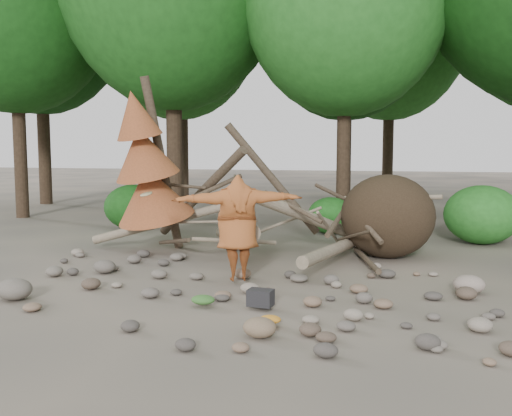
# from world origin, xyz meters

# --- Properties ---
(ground) EXTENTS (120.00, 120.00, 0.00)m
(ground) POSITION_xyz_m (0.00, 0.00, 0.00)
(ground) COLOR #514C44
(ground) RESTS_ON ground
(deadfall_pile) EXTENTS (8.55, 5.24, 3.30)m
(deadfall_pile) POSITION_xyz_m (2.02, 4.24, 0.95)
(deadfall_pile) COLOR #332619
(deadfall_pile) RESTS_ON ground
(dead_conifer) EXTENTS (2.06, 2.16, 4.35)m
(dead_conifer) POSITION_xyz_m (-3.12, 3.37, 2.11)
(dead_conifer) COLOR #4C3F30
(dead_conifer) RESTS_ON ground
(bush_left) EXTENTS (1.80, 1.80, 1.44)m
(bush_left) POSITION_xyz_m (-5.50, 7.20, 0.72)
(bush_left) COLOR #175015
(bush_left) RESTS_ON ground
(bush_mid) EXTENTS (1.40, 1.40, 1.12)m
(bush_mid) POSITION_xyz_m (0.80, 7.80, 0.56)
(bush_mid) COLOR #20661D
(bush_mid) RESTS_ON ground
(bush_right) EXTENTS (2.00, 2.00, 1.60)m
(bush_right) POSITION_xyz_m (5.00, 7.00, 0.80)
(bush_right) COLOR #297825
(bush_right) RESTS_ON ground
(frisbee_thrower) EXTENTS (3.40, 1.69, 2.01)m
(frisbee_thrower) POSITION_xyz_m (-0.05, 0.85, 1.09)
(frisbee_thrower) COLOR #9A4D22
(frisbee_thrower) RESTS_ON ground
(backpack) EXTENTS (0.42, 0.30, 0.27)m
(backpack) POSITION_xyz_m (0.81, -0.72, 0.13)
(backpack) COLOR black
(backpack) RESTS_ON ground
(cloth_green) EXTENTS (0.39, 0.33, 0.15)m
(cloth_green) POSITION_xyz_m (-0.13, -0.84, 0.07)
(cloth_green) COLOR #346629
(cloth_green) RESTS_ON ground
(cloth_orange) EXTENTS (0.32, 0.26, 0.12)m
(cloth_orange) POSITION_xyz_m (1.17, -1.55, 0.06)
(cloth_orange) COLOR #C57E21
(cloth_orange) RESTS_ON ground
(boulder_front_left) EXTENTS (0.62, 0.55, 0.37)m
(boulder_front_left) POSITION_xyz_m (-3.40, -1.25, 0.18)
(boulder_front_left) COLOR #696157
(boulder_front_left) RESTS_ON ground
(boulder_front_right) EXTENTS (0.46, 0.42, 0.28)m
(boulder_front_right) POSITION_xyz_m (1.14, -2.05, 0.14)
(boulder_front_right) COLOR #7C654D
(boulder_front_right) RESTS_ON ground
(boulder_mid_right) EXTENTS (0.55, 0.50, 0.33)m
(boulder_mid_right) POSITION_xyz_m (4.15, 1.23, 0.17)
(boulder_mid_right) COLOR gray
(boulder_mid_right) RESTS_ON ground
(boulder_mid_left) EXTENTS (0.46, 0.42, 0.28)m
(boulder_mid_left) POSITION_xyz_m (-2.99, 1.04, 0.14)
(boulder_mid_left) COLOR #605951
(boulder_mid_left) RESTS_ON ground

